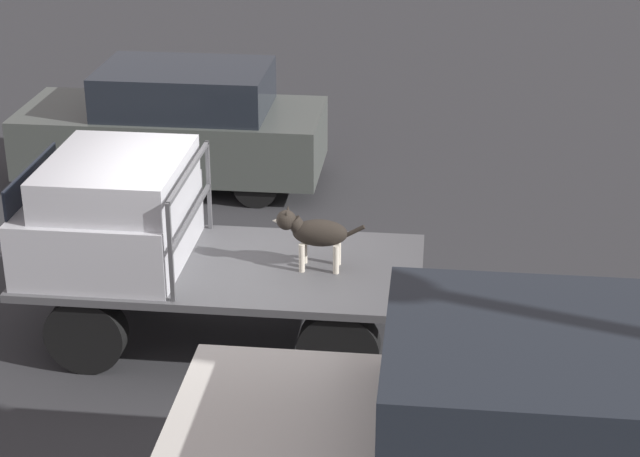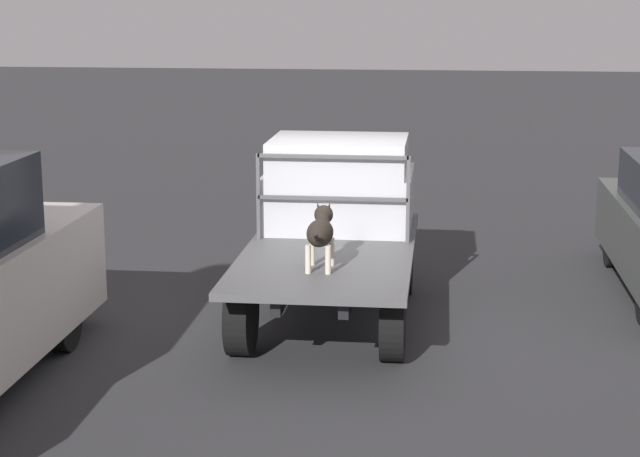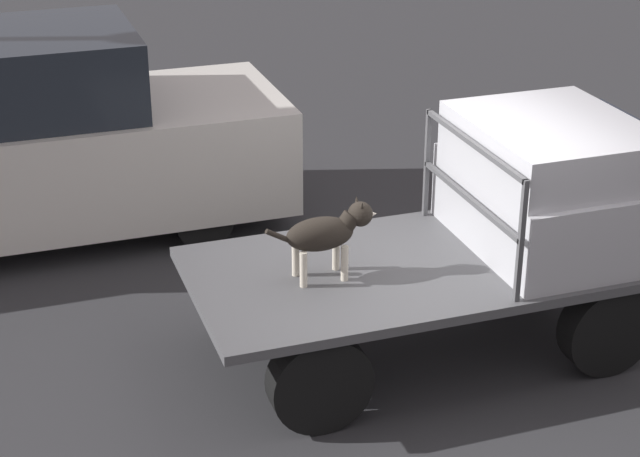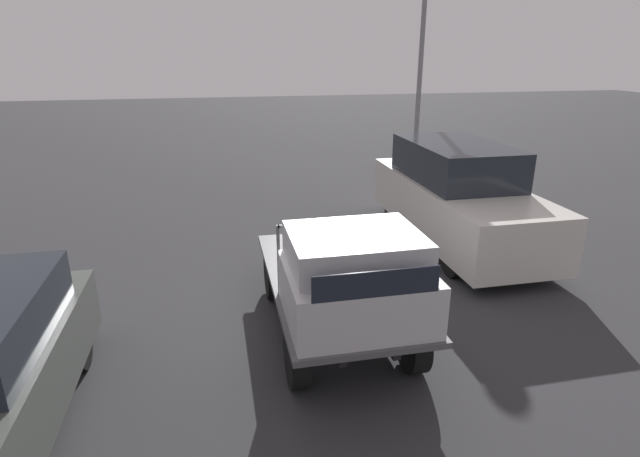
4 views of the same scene
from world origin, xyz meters
name	(u,v)px [view 3 (image 3 of 4)]	position (x,y,z in m)	size (l,w,h in m)	color
ground_plane	(427,349)	(0.00, 0.00, 0.00)	(80.00, 80.00, 0.00)	#2D2D30
flatbed_truck	(430,286)	(0.00, 0.00, 0.61)	(3.96, 1.86, 0.85)	black
truck_cab	(558,185)	(1.13, 0.00, 1.36)	(1.54, 1.74, 1.08)	#B7B7BC
truck_headboard	(471,182)	(0.32, 0.00, 1.49)	(0.04, 1.74, 0.99)	#4C4C4F
dog	(329,232)	(-0.89, -0.01, 1.23)	(0.92, 0.27, 0.64)	beige
parked_pickup_far	(12,142)	(-3.05, 3.47, 1.04)	(5.37, 1.99, 2.14)	black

